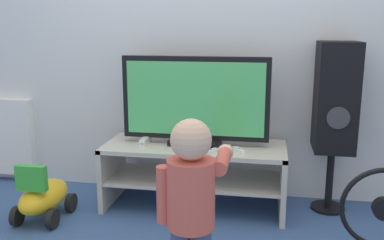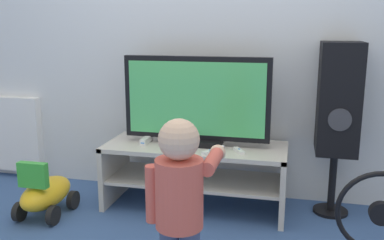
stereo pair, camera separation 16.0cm
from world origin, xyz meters
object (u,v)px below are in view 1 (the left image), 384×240
object	(u,v)px
game_console	(145,141)
television	(195,102)
child	(192,194)
speaker_tower	(335,100)
remote_secondary	(211,151)
ride_on_toy	(43,196)
floor_fan	(383,223)
remote_primary	(239,150)

from	to	relation	value
game_console	television	bearing A→B (deg)	8.50
child	speaker_tower	xyz separation A→B (m)	(0.78, 1.15, 0.27)
remote_secondary	child	world-z (taller)	child
ride_on_toy	floor_fan	bearing A→B (deg)	-5.83
ride_on_toy	remote_secondary	bearing A→B (deg)	10.65
remote_primary	floor_fan	xyz separation A→B (m)	(0.81, -0.49, -0.22)
child	speaker_tower	distance (m)	1.42
floor_fan	child	bearing A→B (deg)	-155.86
remote_primary	floor_fan	distance (m)	0.97
television	speaker_tower	bearing A→B (deg)	5.69
child	ride_on_toy	xyz separation A→B (m)	(-1.13, 0.65, -0.36)
game_console	floor_fan	world-z (taller)	floor_fan
child	speaker_tower	size ratio (longest dim) A/B	0.74
speaker_tower	ride_on_toy	distance (m)	2.08
television	game_console	world-z (taller)	television
television	game_console	xyz separation A→B (m)	(-0.35, -0.05, -0.28)
game_console	child	bearing A→B (deg)	-62.60
ride_on_toy	television	bearing A→B (deg)	22.78
ride_on_toy	remote_primary	bearing A→B (deg)	12.04
remote_primary	speaker_tower	distance (m)	0.74
television	floor_fan	size ratio (longest dim) A/B	1.83
child	speaker_tower	bearing A→B (deg)	55.67
speaker_tower	floor_fan	xyz separation A→B (m)	(0.18, -0.72, -0.54)
television	ride_on_toy	bearing A→B (deg)	-157.22
floor_fan	remote_secondary	bearing A→B (deg)	156.89
child	ride_on_toy	size ratio (longest dim) A/B	1.83
remote_primary	television	bearing A→B (deg)	157.82
floor_fan	ride_on_toy	xyz separation A→B (m)	(-2.10, 0.21, -0.09)
speaker_tower	floor_fan	bearing A→B (deg)	-75.89
television	remote_primary	size ratio (longest dim) A/B	7.93
game_console	speaker_tower	world-z (taller)	speaker_tower
remote_secondary	floor_fan	xyz separation A→B (m)	(0.99, -0.42, -0.22)
child	floor_fan	world-z (taller)	child
television	remote_secondary	world-z (taller)	television
child	remote_secondary	bearing A→B (deg)	91.79
television	remote_primary	xyz separation A→B (m)	(0.32, -0.13, -0.29)
remote_secondary	ride_on_toy	world-z (taller)	remote_secondary
floor_fan	ride_on_toy	distance (m)	2.11
remote_secondary	remote_primary	bearing A→B (deg)	20.01
television	floor_fan	world-z (taller)	television
game_console	floor_fan	xyz separation A→B (m)	(1.48, -0.57, -0.23)
game_console	remote_secondary	bearing A→B (deg)	-16.50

